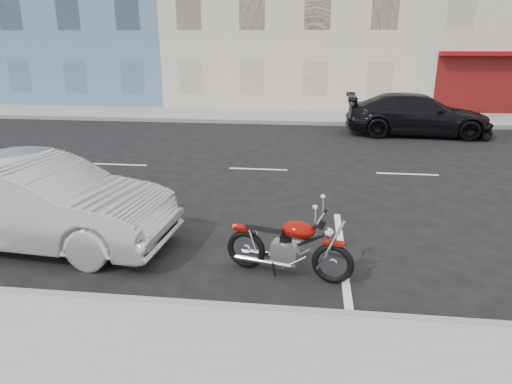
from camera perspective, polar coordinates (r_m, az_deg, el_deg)
ground at (r=12.52m, az=9.41°, el=2.53°), size 120.00×120.00×0.00m
sidewalk_far at (r=21.46m, az=-5.06°, el=9.58°), size 80.00×3.40×0.15m
curb_far at (r=19.82m, az=-6.07°, el=8.82°), size 80.00×0.12×0.16m
motorcycle at (r=6.73m, az=9.85°, el=-7.78°), size 1.95×0.79×1.00m
sedan_silver at (r=8.62m, az=-25.79°, el=-1.17°), size 4.80×2.00×1.54m
car_far at (r=18.09m, az=19.53°, el=9.11°), size 5.29×2.28×1.52m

